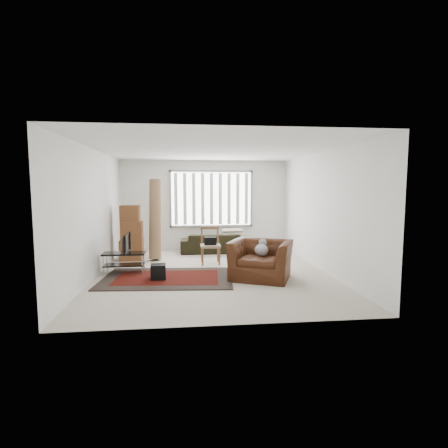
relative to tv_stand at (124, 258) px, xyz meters
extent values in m
plane|color=beige|center=(1.95, -0.20, -0.33)|extent=(6.00, 6.00, 0.00)
cube|color=white|center=(1.95, -0.20, 2.37)|extent=(5.00, 6.00, 0.02)
cube|color=white|center=(1.95, 2.80, 1.02)|extent=(5.00, 0.02, 2.70)
cube|color=white|center=(1.95, -3.20, 1.02)|extent=(5.00, 0.02, 2.70)
cube|color=white|center=(-0.55, -0.20, 1.02)|extent=(0.02, 6.00, 2.70)
cube|color=white|center=(4.45, -0.20, 1.02)|extent=(0.02, 6.00, 2.70)
cube|color=white|center=(2.15, 2.78, 1.22)|extent=(2.40, 0.01, 1.60)
cube|color=gray|center=(2.15, 2.76, 1.22)|extent=(2.52, 0.06, 1.72)
cube|color=white|center=(2.15, 2.72, 1.22)|extent=(2.40, 0.02, 1.55)
cube|color=black|center=(0.97, -0.59, -0.32)|extent=(2.79, 1.97, 0.02)
cube|color=#410B05|center=(0.97, -0.59, -0.31)|extent=(2.19, 1.38, 0.00)
cube|color=black|center=(0.00, 0.00, 0.11)|extent=(0.91, 0.41, 0.04)
cube|color=black|center=(0.00, 0.00, -0.15)|extent=(0.88, 0.38, 0.03)
cylinder|color=#B2B2B7|center=(-0.41, -0.17, -0.10)|extent=(0.03, 0.03, 0.46)
cylinder|color=#B2B2B7|center=(0.41, -0.17, -0.10)|extent=(0.03, 0.03, 0.46)
cylinder|color=#B2B2B7|center=(-0.41, 0.17, -0.10)|extent=(0.03, 0.03, 0.46)
cylinder|color=#B2B2B7|center=(0.41, 0.17, -0.10)|extent=(0.03, 0.03, 0.46)
imported|color=black|center=(0.00, 0.00, 0.34)|extent=(0.10, 0.74, 0.42)
cube|color=black|center=(0.80, -0.68, -0.16)|extent=(0.32, 0.32, 0.30)
cube|color=brown|center=(-0.05, 1.45, -0.07)|extent=(0.58, 0.53, 0.53)
cube|color=brown|center=(-0.03, 1.42, 0.44)|extent=(0.53, 0.48, 0.48)
cube|color=brown|center=(-0.07, 1.47, 0.89)|extent=(0.48, 0.48, 0.42)
cube|color=silver|center=(-0.08, 1.69, 0.03)|extent=(0.58, 0.22, 0.72)
cylinder|color=brown|center=(0.57, 1.50, 0.73)|extent=(0.32, 0.80, 2.12)
imported|color=black|center=(2.19, 2.25, 0.04)|extent=(1.95, 0.89, 0.74)
cube|color=#89725A|center=(1.97, 0.73, 0.12)|extent=(0.48, 0.48, 0.05)
cylinder|color=brown|center=(1.77, 0.52, -0.10)|extent=(0.04, 0.04, 0.45)
cylinder|color=brown|center=(2.18, 0.52, -0.10)|extent=(0.04, 0.04, 0.45)
cylinder|color=brown|center=(1.77, 0.93, -0.10)|extent=(0.04, 0.04, 0.45)
cylinder|color=brown|center=(2.18, 0.93, -0.10)|extent=(0.04, 0.04, 0.45)
cube|color=brown|center=(1.97, 0.94, 0.54)|extent=(0.46, 0.04, 0.06)
cube|color=brown|center=(1.77, 0.94, 0.35)|extent=(0.04, 0.04, 0.45)
cube|color=brown|center=(2.18, 0.94, 0.35)|extent=(0.04, 0.04, 0.45)
cube|color=black|center=(1.97, 0.73, 0.25)|extent=(0.30, 0.17, 0.19)
imported|color=#3D1C0C|center=(2.92, -0.79, 0.12)|extent=(1.55, 1.47, 0.91)
ellipsoid|color=#59595B|center=(2.92, -0.79, 0.26)|extent=(0.36, 0.40, 0.22)
sphere|color=#59595B|center=(2.99, -0.63, 0.39)|extent=(0.17, 0.17, 0.17)
camera|label=1|loc=(1.37, -7.81, 1.57)|focal=28.00mm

